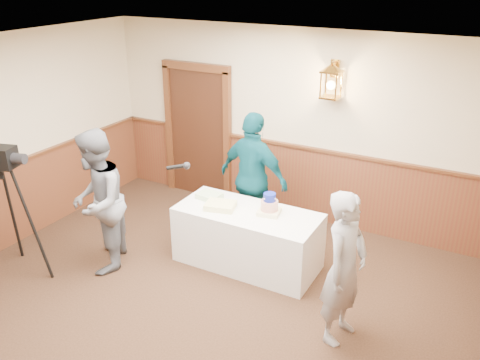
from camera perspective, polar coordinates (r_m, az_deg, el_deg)
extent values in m
plane|color=black|center=(5.46, -10.15, -18.32)|extent=(7.00, 7.00, 0.00)
cube|color=beige|center=(7.45, 5.88, 6.03)|extent=(6.00, 0.02, 2.80)
cube|color=white|center=(4.19, -12.87, 11.80)|extent=(6.00, 7.00, 0.02)
cube|color=brown|center=(7.73, 5.57, -0.03)|extent=(5.98, 0.04, 1.10)
cube|color=#522B15|center=(7.51, 5.69, 3.92)|extent=(5.98, 0.07, 0.04)
cube|color=#33190E|center=(8.24, -4.68, 5.20)|extent=(1.00, 0.06, 2.10)
cube|color=white|center=(6.48, 0.85, -6.51)|extent=(1.80, 0.80, 0.75)
cube|color=#EFEAB1|center=(6.25, 3.30, -3.57)|extent=(0.30, 0.30, 0.05)
cylinder|color=#BB371A|center=(6.21, 3.32, -2.85)|extent=(0.21, 0.21, 0.12)
cylinder|color=navy|center=(6.16, 3.34, -1.93)|extent=(0.15, 0.15, 0.10)
cube|color=#FDF897|center=(6.37, -2.22, -2.89)|extent=(0.42, 0.36, 0.07)
cube|color=#B9E2A0|center=(6.64, -3.45, -1.79)|extent=(0.32, 0.27, 0.07)
imported|color=slate|center=(6.42, -15.73, -2.40)|extent=(1.03, 1.11, 1.81)
cylinder|color=black|center=(5.92, -7.21, 1.47)|extent=(0.23, 0.12, 0.09)
sphere|color=black|center=(5.88, -6.00, 1.63)|extent=(0.08, 0.08, 0.08)
imported|color=gray|center=(5.18, 11.65, -9.68)|extent=(0.49, 0.65, 1.64)
imported|color=#0A4451|center=(6.84, 1.53, 0.19)|extent=(1.13, 0.62, 1.82)
cylinder|color=black|center=(6.23, -23.64, 2.21)|extent=(0.19, 0.17, 0.12)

